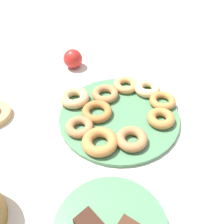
# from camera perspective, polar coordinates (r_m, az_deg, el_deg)

# --- Properties ---
(ground_plane) EXTENTS (2.40, 2.40, 0.00)m
(ground_plane) POSITION_cam_1_polar(r_m,az_deg,el_deg) (0.75, 1.66, -1.25)
(ground_plane) COLOR beige
(donut_plate) EXTENTS (0.36, 0.36, 0.01)m
(donut_plate) POSITION_cam_1_polar(r_m,az_deg,el_deg) (0.74, 1.67, -0.91)
(donut_plate) COLOR #4C7F56
(donut_plate) RESTS_ON ground_plane
(donut_0) EXTENTS (0.11, 0.11, 0.03)m
(donut_0) POSITION_cam_1_polar(r_m,az_deg,el_deg) (0.72, 11.19, -1.44)
(donut_0) COLOR #BC7A3D
(donut_0) RESTS_ON donut_plate
(donut_1) EXTENTS (0.09, 0.09, 0.03)m
(donut_1) POSITION_cam_1_polar(r_m,az_deg,el_deg) (0.82, 8.12, 5.45)
(donut_1) COLOR #EABC84
(donut_1) RESTS_ON donut_plate
(donut_2) EXTENTS (0.11, 0.11, 0.03)m
(donut_2) POSITION_cam_1_polar(r_m,az_deg,el_deg) (0.65, -2.79, -6.84)
(donut_2) COLOR #BC7A3D
(donut_2) RESTS_ON donut_plate
(donut_3) EXTENTS (0.09, 0.09, 0.02)m
(donut_3) POSITION_cam_1_polar(r_m,az_deg,el_deg) (0.69, -7.49, -3.40)
(donut_3) COLOR #B27547
(donut_3) RESTS_ON donut_plate
(donut_4) EXTENTS (0.09, 0.09, 0.02)m
(donut_4) POSITION_cam_1_polar(r_m,az_deg,el_deg) (0.78, 11.56, 2.55)
(donut_4) COLOR #BC7A3D
(donut_4) RESTS_ON donut_plate
(donut_5) EXTENTS (0.10, 0.10, 0.02)m
(donut_5) POSITION_cam_1_polar(r_m,az_deg,el_deg) (0.83, 3.20, 6.25)
(donut_5) COLOR tan
(donut_5) RESTS_ON donut_plate
(donut_6) EXTENTS (0.12, 0.12, 0.03)m
(donut_6) POSITION_cam_1_polar(r_m,az_deg,el_deg) (0.66, 4.53, -6.17)
(donut_6) COLOR #B27547
(donut_6) RESTS_ON donut_plate
(donut_7) EXTENTS (0.10, 0.10, 0.03)m
(donut_7) POSITION_cam_1_polar(r_m,az_deg,el_deg) (0.78, -8.60, 3.29)
(donut_7) COLOR tan
(donut_7) RESTS_ON donut_plate
(donut_8) EXTENTS (0.10, 0.10, 0.02)m
(donut_8) POSITION_cam_1_polar(r_m,az_deg,el_deg) (0.73, -3.47, 0.11)
(donut_8) COLOR #AD6B33
(donut_8) RESTS_ON donut_plate
(donut_9) EXTENTS (0.12, 0.12, 0.02)m
(donut_9) POSITION_cam_1_polar(r_m,az_deg,el_deg) (0.79, -1.58, 4.16)
(donut_9) COLOR #B27547
(donut_9) RESTS_ON donut_plate
(apple) EXTENTS (0.07, 0.07, 0.07)m
(apple) POSITION_cam_1_polar(r_m,az_deg,el_deg) (0.95, -8.98, 12.00)
(apple) COLOR red
(apple) RESTS_ON ground_plane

